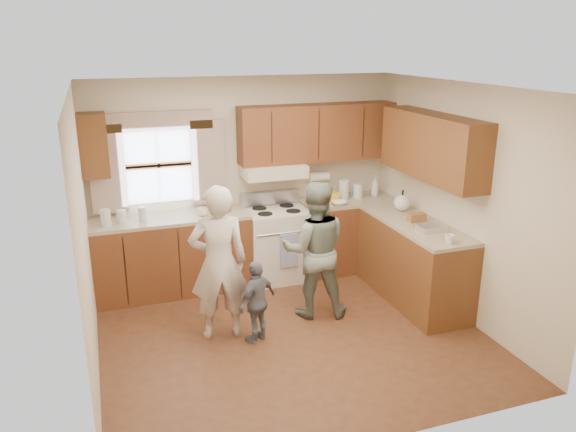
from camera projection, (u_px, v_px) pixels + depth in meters
name	position (u px, v px, depth m)	size (l,w,h in m)	color
room	(292.00, 219.00, 5.43)	(3.80, 3.80, 3.80)	#502718
kitchen_fixtures	(310.00, 220.00, 6.71)	(3.80, 2.25, 2.15)	#47210F
stove	(276.00, 243.00, 7.05)	(0.76, 0.67, 1.07)	silver
woman_left	(219.00, 263.00, 5.54)	(0.58, 0.38, 1.60)	beige
woman_right	(315.00, 250.00, 6.02)	(0.73, 0.57, 1.51)	#2B4836
child	(257.00, 301.00, 5.56)	(0.50, 0.21, 0.86)	slate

